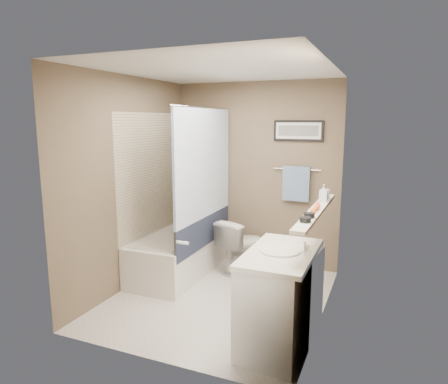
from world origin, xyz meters
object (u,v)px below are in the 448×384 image
at_px(hair_brush_front, 314,209).
at_px(glass_jar, 325,194).
at_px(soap_bottle, 324,193).
at_px(vanity, 281,301).
at_px(toilet, 242,245).
at_px(candle_bowl_near, 305,220).
at_px(candle_bowl_far, 309,215).
at_px(hair_brush_back, 317,206).
at_px(bathtub, 179,254).

distance_m(hair_brush_front, glass_jar, 0.62).
bearing_deg(soap_bottle, vanity, -101.97).
bearing_deg(toilet, candle_bowl_near, 144.07).
bearing_deg(candle_bowl_far, soap_bottle, 90.00).
distance_m(toilet, candle_bowl_far, 1.90).
height_order(vanity, candle_bowl_near, candle_bowl_near).
distance_m(candle_bowl_near, candle_bowl_far, 0.16).
xyz_separation_m(vanity, hair_brush_back, (0.19, 0.51, 0.74)).
bearing_deg(glass_jar, bathtub, 176.34).
bearing_deg(hair_brush_front, bathtub, 157.57).
distance_m(hair_brush_front, soap_bottle, 0.50).
bearing_deg(candle_bowl_far, toilet, 128.73).
relative_size(bathtub, glass_jar, 15.00).
relative_size(candle_bowl_near, soap_bottle, 0.54).
distance_m(candle_bowl_far, hair_brush_back, 0.37).
distance_m(toilet, vanity, 1.73).
height_order(toilet, vanity, vanity).
height_order(toilet, soap_bottle, soap_bottle).
relative_size(candle_bowl_near, hair_brush_front, 0.41).
xyz_separation_m(vanity, candle_bowl_far, (0.19, 0.14, 0.73)).
height_order(bathtub, candle_bowl_far, candle_bowl_far).
bearing_deg(candle_bowl_near, bathtub, 147.40).
bearing_deg(vanity, hair_brush_back, 74.98).
bearing_deg(vanity, soap_bottle, 82.99).
bearing_deg(glass_jar, hair_brush_back, -90.00).
height_order(toilet, hair_brush_front, hair_brush_front).
bearing_deg(candle_bowl_near, soap_bottle, 90.00).
xyz_separation_m(toilet, soap_bottle, (1.08, -0.61, 0.85)).
relative_size(candle_bowl_near, candle_bowl_far, 1.00).
bearing_deg(hair_brush_front, candle_bowl_near, -90.00).
xyz_separation_m(vanity, hair_brush_front, (0.19, 0.38, 0.74)).
bearing_deg(hair_brush_back, bathtub, 161.26).
relative_size(candle_bowl_near, hair_brush_back, 0.41).
relative_size(vanity, glass_jar, 9.00).
xyz_separation_m(toilet, hair_brush_back, (1.08, -0.97, 0.79)).
bearing_deg(bathtub, candle_bowl_near, -33.38).
distance_m(hair_brush_front, hair_brush_back, 0.13).
relative_size(bathtub, hair_brush_back, 6.82).
distance_m(vanity, soap_bottle, 1.20).
relative_size(vanity, candle_bowl_near, 10.00).
xyz_separation_m(hair_brush_front, glass_jar, (0.00, 0.62, 0.03)).
distance_m(vanity, hair_brush_back, 0.91).
bearing_deg(soap_bottle, hair_brush_back, -90.00).
distance_m(candle_bowl_near, hair_brush_back, 0.54).
distance_m(bathtub, vanity, 1.96).
distance_m(bathtub, toilet, 0.80).
xyz_separation_m(candle_bowl_near, hair_brush_front, (0.00, 0.40, 0.00)).
relative_size(hair_brush_front, hair_brush_back, 1.00).
bearing_deg(candle_bowl_far, bathtub, 151.29).
bearing_deg(hair_brush_front, soap_bottle, 90.00).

